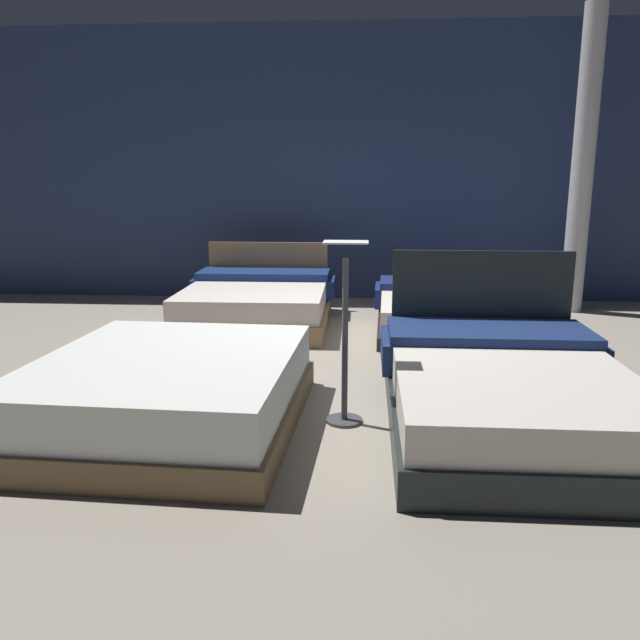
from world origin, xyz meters
TOP-DOWN VIEW (x-y plane):
  - ground_plane at (0.00, 0.00)m, footprint 18.00×18.00m
  - showroom_back_wall at (0.00, 3.11)m, footprint 18.00×0.06m
  - bed_0 at (-1.12, -1.52)m, footprint 1.71×2.01m
  - bed_1 at (1.03, -1.38)m, footprint 1.55×2.18m
  - bed_2 at (-1.05, 1.45)m, footprint 1.67×1.95m
  - bed_3 at (1.07, 1.33)m, footprint 1.70×1.97m
  - price_sign at (0.00, -1.39)m, footprint 0.28×0.24m
  - support_pillar at (2.65, 2.44)m, footprint 0.26×0.26m

SIDE VIEW (x-z plane):
  - ground_plane at x=0.00m, z-range -0.02..0.00m
  - bed_3 at x=1.07m, z-range -0.02..0.42m
  - bed_0 at x=-1.12m, z-range 0.00..0.47m
  - bed_2 at x=-1.05m, z-range -0.17..0.65m
  - bed_1 at x=1.03m, z-range -0.28..0.75m
  - price_sign at x=0.00m, z-range -0.13..1.06m
  - showroom_back_wall at x=0.00m, z-range 0.00..3.50m
  - support_pillar at x=2.65m, z-range 0.00..3.50m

